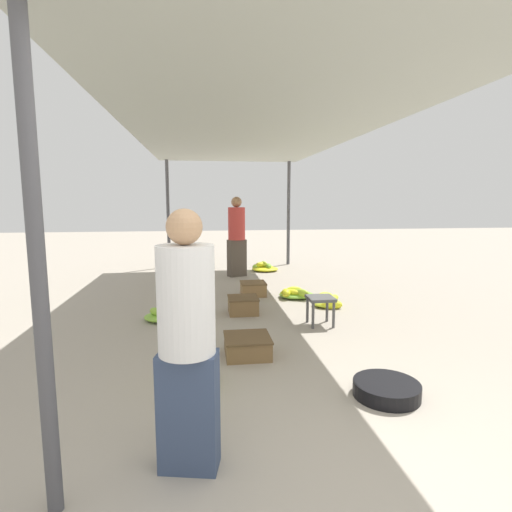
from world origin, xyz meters
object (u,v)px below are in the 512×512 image
at_px(banana_pile_left_0, 190,373).
at_px(stool, 320,302).
at_px(banana_pile_right_2, 264,268).
at_px(shopper_walking_mid, 237,235).
at_px(vendor_foreground, 187,339).
at_px(basin_black, 386,389).
at_px(banana_pile_right_0, 295,294).
at_px(crate_far, 253,289).
at_px(banana_pile_left_1, 168,315).
at_px(crate_near, 243,305).
at_px(crate_mid, 247,346).
at_px(banana_pile_right_1, 328,302).

bearing_deg(banana_pile_left_0, stool, 41.82).
xyz_separation_m(banana_pile_right_2, shopper_walking_mid, (-0.68, -0.55, 0.81)).
xyz_separation_m(vendor_foreground, banana_pile_right_2, (1.52, 6.74, -0.75)).
distance_m(basin_black, banana_pile_right_0, 3.43).
distance_m(banana_pile_left_0, shopper_walking_mid, 5.18).
distance_m(banana_pile_right_0, crate_far, 0.72).
height_order(banana_pile_left_1, banana_pile_right_2, banana_pile_right_2).
relative_size(stool, banana_pile_right_0, 0.65).
distance_m(basin_black, crate_near, 2.79).
relative_size(basin_black, banana_pile_left_0, 1.06).
relative_size(stool, crate_mid, 0.79).
xyz_separation_m(crate_near, shopper_walking_mid, (0.17, 2.88, 0.76)).
bearing_deg(stool, vendor_foreground, -121.66).
xyz_separation_m(banana_pile_left_1, crate_mid, (0.94, -1.42, 0.04)).
bearing_deg(crate_far, crate_near, -104.98).
xyz_separation_m(banana_pile_right_2, crate_far, (-0.56, -2.35, 0.04)).
height_order(banana_pile_right_1, crate_near, crate_near).
relative_size(banana_pile_left_1, crate_far, 1.50).
height_order(banana_pile_left_1, banana_pile_right_0, banana_pile_left_1).
bearing_deg(crate_mid, banana_pile_left_0, -135.68).
bearing_deg(basin_black, banana_pile_right_0, 89.57).
relative_size(stool, banana_pile_left_0, 0.73).
bearing_deg(banana_pile_right_2, basin_black, -89.24).
bearing_deg(banana_pile_left_1, crate_mid, -56.49).
height_order(vendor_foreground, stool, vendor_foreground).
height_order(vendor_foreground, shopper_walking_mid, shopper_walking_mid).
xyz_separation_m(crate_near, crate_far, (0.29, 1.08, -0.01)).
relative_size(banana_pile_left_0, banana_pile_right_2, 0.86).
bearing_deg(banana_pile_right_1, vendor_foreground, -119.93).
xyz_separation_m(banana_pile_right_0, crate_far, (-0.66, 0.28, 0.04)).
distance_m(stool, banana_pile_left_0, 2.23).
bearing_deg(crate_near, crate_far, 75.02).
distance_m(banana_pile_left_1, banana_pile_right_2, 4.08).
xyz_separation_m(vendor_foreground, banana_pile_right_0, (1.63, 4.11, -0.75)).
height_order(vendor_foreground, crate_mid, vendor_foreground).
xyz_separation_m(banana_pile_right_1, crate_far, (-1.05, 0.90, 0.03)).
relative_size(banana_pile_right_1, crate_near, 1.07).
xyz_separation_m(banana_pile_left_1, banana_pile_right_1, (2.40, 0.35, 0.02)).
distance_m(banana_pile_right_1, banana_pile_right_2, 3.29).
bearing_deg(banana_pile_left_1, vendor_foreground, -83.00).
bearing_deg(banana_pile_left_0, basin_black, -15.98).
height_order(basin_black, banana_pile_left_0, banana_pile_left_0).
bearing_deg(vendor_foreground, banana_pile_right_1, 60.07).
relative_size(vendor_foreground, shopper_walking_mid, 0.93).
height_order(banana_pile_right_1, crate_far, crate_far).
height_order(banana_pile_left_1, crate_mid, crate_mid).
xyz_separation_m(stool, banana_pile_right_1, (0.39, 0.86, -0.23)).
height_order(basin_black, crate_far, crate_far).
xyz_separation_m(basin_black, banana_pile_left_1, (-1.99, 2.46, 0.00)).
bearing_deg(shopper_walking_mid, banana_pile_right_0, -69.35).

